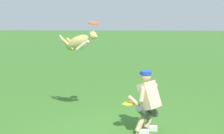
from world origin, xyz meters
TOP-DOWN VIEW (x-y plane):
  - person at (-0.47, -0.74)m, footprint 0.71×0.58m
  - dog at (1.05, -1.72)m, footprint 1.00×0.56m
  - frisbee_flying at (0.70, -1.63)m, footprint 0.28×0.29m
  - frisbee_held at (-0.09, -0.78)m, footprint 0.37×0.37m

SIDE VIEW (x-z plane):
  - frisbee_held at x=-0.09m, z-range 0.57..0.65m
  - person at x=-0.47m, z-range 0.05..1.34m
  - dog at x=1.05m, z-range 1.48..2.04m
  - frisbee_flying at x=0.70m, z-range 2.17..2.25m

